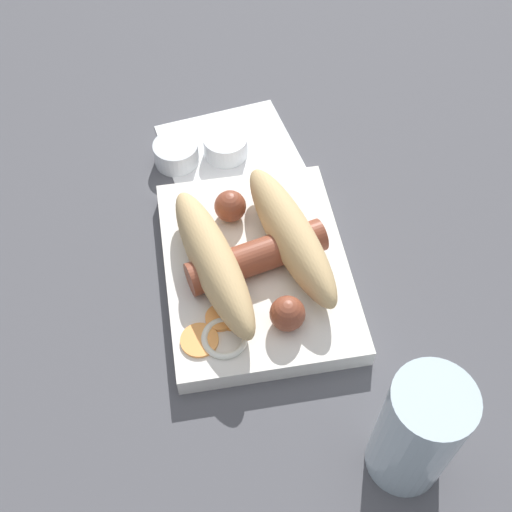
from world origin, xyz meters
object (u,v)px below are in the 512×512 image
at_px(bread_roll, 252,248).
at_px(condiment_cup_near, 226,147).
at_px(drink_glass, 417,432).
at_px(food_tray, 256,268).
at_px(condiment_cup_far, 176,154).
at_px(sausage, 257,257).

distance_m(bread_roll, condiment_cup_near, 0.18).
bearing_deg(drink_glass, bread_roll, -155.50).
relative_size(bread_roll, drink_glass, 1.59).
xyz_separation_m(food_tray, condiment_cup_far, (-0.18, -0.06, 0.00)).
distance_m(sausage, condiment_cup_near, 0.19).
height_order(sausage, condiment_cup_far, sausage).
bearing_deg(food_tray, condiment_cup_far, -159.73).
distance_m(food_tray, condiment_cup_far, 0.19).
relative_size(condiment_cup_near, condiment_cup_far, 1.00).
relative_size(condiment_cup_far, drink_glass, 0.40).
distance_m(bread_roll, condiment_cup_far, 0.19).
relative_size(sausage, condiment_cup_near, 3.25).
distance_m(sausage, drink_glass, 0.22).
relative_size(food_tray, bread_roll, 1.15).
distance_m(bread_roll, drink_glass, 0.23).
relative_size(sausage, drink_glass, 1.30).
xyz_separation_m(bread_roll, sausage, (0.00, 0.00, -0.01)).
xyz_separation_m(bread_roll, condiment_cup_far, (-0.18, -0.06, -0.04)).
distance_m(condiment_cup_near, condiment_cup_far, 0.06).
xyz_separation_m(sausage, condiment_cup_near, (-0.18, -0.01, -0.03)).
bearing_deg(sausage, condiment_cup_far, -160.28).
bearing_deg(condiment_cup_near, condiment_cup_far, -87.91).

